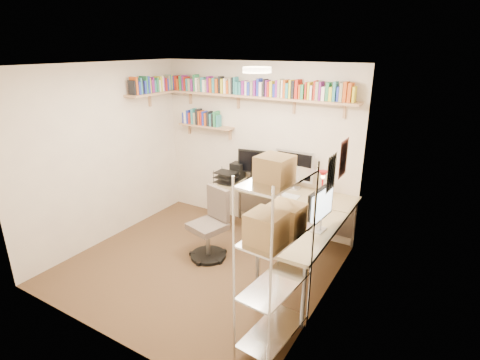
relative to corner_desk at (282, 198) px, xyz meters
The scene contains 6 objects.
ground 1.41m from the corner_desk, 126.05° to the right, with size 3.20×3.20×0.00m, color #442C1D.
room_shell 1.42m from the corner_desk, 125.91° to the right, with size 3.24×3.04×2.52m.
wall_shelves 1.72m from the corner_desk, 163.29° to the left, with size 3.12×1.09×0.80m.
corner_desk is the anchor object (origin of this frame).
office_chair 1.04m from the corner_desk, 135.03° to the right, with size 0.52×0.53×0.96m.
wire_rack 1.94m from the corner_desk, 67.35° to the right, with size 0.44×0.80×1.88m.
Camera 1 is at (2.62, -3.36, 2.69)m, focal length 28.00 mm.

